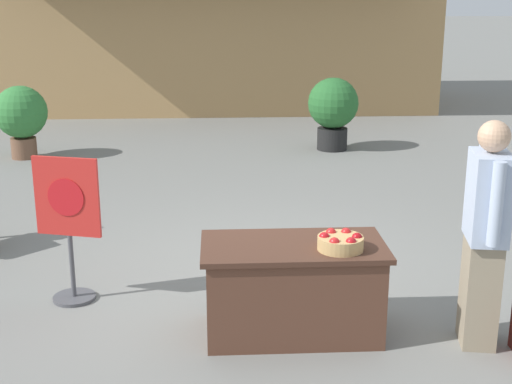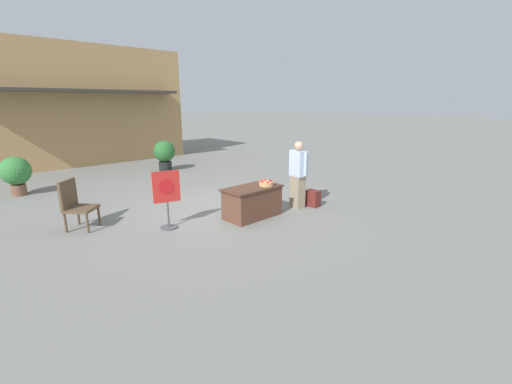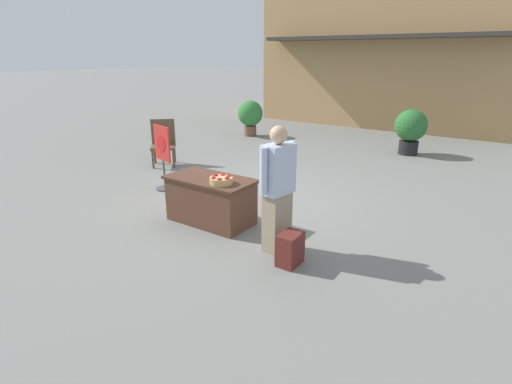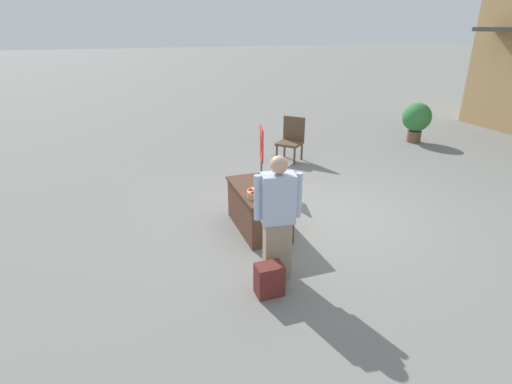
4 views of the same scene
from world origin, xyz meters
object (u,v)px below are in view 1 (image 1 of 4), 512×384
(display_table, at_px, (293,288))
(potted_plant_near_right, at_px, (333,108))
(person_visitor, at_px, (485,234))
(poster_board, at_px, (69,225))
(apple_basket, at_px, (340,242))
(potted_plant_far_left, at_px, (21,115))

(display_table, bearing_deg, potted_plant_near_right, 78.30)
(display_table, xyz_separation_m, potted_plant_near_right, (1.32, 6.38, 0.32))
(person_visitor, distance_m, poster_board, 3.30)
(person_visitor, bearing_deg, poster_board, -6.67)
(apple_basket, height_order, potted_plant_far_left, potted_plant_far_left)
(person_visitor, xyz_separation_m, poster_board, (-3.16, 0.94, -0.19))
(display_table, xyz_separation_m, potted_plant_far_left, (-3.57, 6.05, 0.31))
(potted_plant_far_left, distance_m, potted_plant_near_right, 4.90)
(apple_basket, relative_size, potted_plant_far_left, 0.30)
(potted_plant_near_right, bearing_deg, poster_board, -118.78)
(display_table, xyz_separation_m, person_visitor, (1.36, -0.24, 0.50))
(person_visitor, xyz_separation_m, potted_plant_far_left, (-4.93, 6.29, -0.19))
(apple_basket, distance_m, potted_plant_far_left, 7.31)
(person_visitor, bearing_deg, apple_basket, 4.02)
(apple_basket, bearing_deg, display_table, 158.37)
(poster_board, distance_m, potted_plant_near_right, 6.48)
(person_visitor, bearing_deg, potted_plant_near_right, -79.85)
(person_visitor, relative_size, potted_plant_far_left, 1.50)
(potted_plant_far_left, bearing_deg, poster_board, -71.70)
(potted_plant_far_left, bearing_deg, potted_plant_near_right, 3.85)
(poster_board, height_order, potted_plant_far_left, poster_board)
(display_table, relative_size, person_visitor, 0.82)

